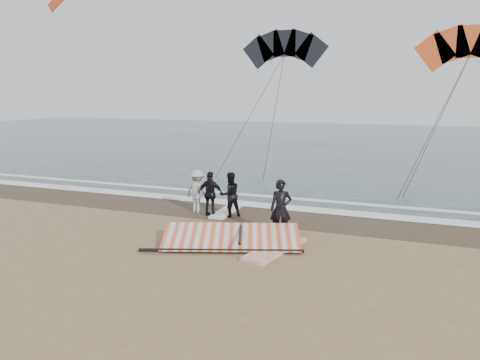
% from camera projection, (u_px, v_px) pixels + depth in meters
% --- Properties ---
extents(ground, '(120.00, 120.00, 0.00)m').
position_uv_depth(ground, '(241.00, 255.00, 13.39)').
color(ground, '#8C704C').
rests_on(ground, ground).
extents(sea, '(120.00, 54.00, 0.02)m').
position_uv_depth(sea, '(367.00, 143.00, 43.66)').
color(sea, '#233838').
rests_on(sea, ground).
extents(wet_sand, '(120.00, 2.80, 0.01)m').
position_uv_depth(wet_sand, '(284.00, 217.00, 17.52)').
color(wet_sand, '#4C3D2B').
rests_on(wet_sand, ground).
extents(foam_near, '(120.00, 0.90, 0.01)m').
position_uv_depth(foam_near, '(293.00, 208.00, 18.80)').
color(foam_near, white).
rests_on(foam_near, sea).
extents(foam_far, '(120.00, 0.45, 0.01)m').
position_uv_depth(foam_far, '(303.00, 199.00, 20.36)').
color(foam_far, white).
rests_on(foam_far, sea).
extents(man_main, '(0.80, 0.64, 1.89)m').
position_uv_depth(man_main, '(281.00, 209.00, 14.92)').
color(man_main, black).
rests_on(man_main, ground).
extents(board_white, '(1.33, 2.75, 0.11)m').
position_uv_depth(board_white, '(275.00, 249.00, 13.80)').
color(board_white, silver).
rests_on(board_white, ground).
extents(board_cream, '(0.66, 2.23, 0.09)m').
position_uv_depth(board_cream, '(226.00, 211.00, 18.18)').
color(board_cream, white).
rests_on(board_cream, ground).
extents(trio_cluster, '(2.53, 1.07, 1.71)m').
position_uv_depth(trio_cluster, '(211.00, 193.00, 17.74)').
color(trio_cluster, black).
rests_on(trio_cluster, ground).
extents(sail_rig, '(4.53, 3.08, 0.52)m').
position_uv_depth(sail_rig, '(231.00, 238.00, 14.32)').
color(sail_rig, black).
rests_on(sail_rig, ground).
extents(kite_red, '(7.52, 6.39, 14.70)m').
position_uv_depth(kite_red, '(470.00, 51.00, 29.26)').
color(kite_red, '#E44F1A').
rests_on(kite_red, ground).
extents(kite_dark, '(7.67, 6.63, 15.08)m').
position_uv_depth(kite_dark, '(284.00, 51.00, 36.10)').
color(kite_dark, black).
rests_on(kite_dark, ground).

